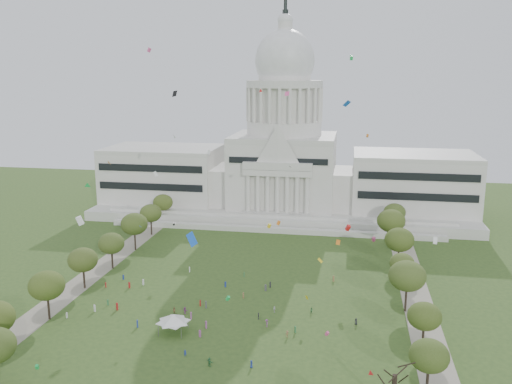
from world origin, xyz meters
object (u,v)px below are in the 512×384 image
at_px(person_0, 356,321).
at_px(big_bare_tree, 395,372).
at_px(capitol, 284,163).
at_px(event_tent, 173,318).

bearing_deg(person_0, big_bare_tree, -43.26).
xyz_separation_m(capitol, event_tent, (-11.18, -117.73, -18.69)).
distance_m(big_bare_tree, event_tent, 54.90).
relative_size(big_bare_tree, event_tent, 1.21).
height_order(big_bare_tree, person_0, big_bare_tree).
xyz_separation_m(capitol, person_0, (31.60, -106.11, -21.48)).
xyz_separation_m(big_bare_tree, person_0, (-6.40, 35.48, -7.85)).
bearing_deg(event_tent, person_0, 15.20).
distance_m(capitol, event_tent, 119.72).
height_order(capitol, big_bare_tree, capitol).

